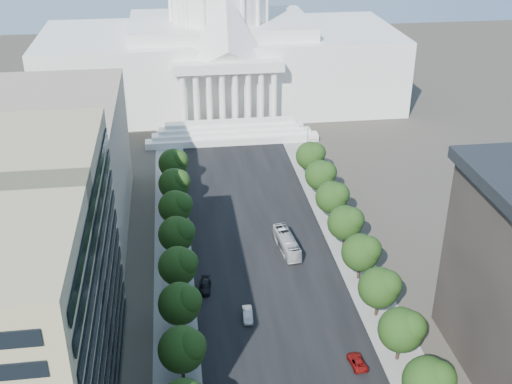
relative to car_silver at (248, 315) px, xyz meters
name	(u,v)px	position (x,y,z in m)	size (l,w,h in m)	color
road_asphalt	(258,239)	(5.76, 27.85, -0.82)	(30.00, 260.00, 0.01)	black
sidewalk_left	(173,245)	(-13.24, 27.85, -0.82)	(8.00, 260.00, 0.02)	gray
sidewalk_right	(341,233)	(24.76, 27.85, -0.82)	(8.00, 260.00, 0.02)	gray
capitol	(220,46)	(5.76, 122.74, 19.19)	(120.00, 56.00, 73.00)	white
office_block_left_far	(34,172)	(-42.24, 37.85, 14.18)	(38.00, 52.00, 30.00)	gray
tree_l_d	(184,348)	(-11.90, -14.34, 5.63)	(7.79, 7.60, 9.97)	#33261C
tree_l_e	(181,303)	(-11.90, -2.34, 5.63)	(7.79, 7.60, 9.97)	#33261C
tree_l_f	(180,265)	(-11.90, 9.66, 5.63)	(7.79, 7.60, 9.97)	#33261C
tree_l_g	(178,233)	(-11.90, 21.66, 5.63)	(7.79, 7.60, 9.97)	#33261C
tree_l_h	(177,206)	(-11.90, 33.66, 5.63)	(7.79, 7.60, 9.97)	#33261C
tree_l_i	(175,183)	(-11.90, 45.66, 5.63)	(7.79, 7.60, 9.97)	#33261C
tree_l_j	(174,163)	(-11.90, 57.66, 5.63)	(7.79, 7.60, 9.97)	#33261C
tree_r_c	(430,381)	(24.10, -26.34, 5.63)	(7.79, 7.60, 9.97)	#33261C
tree_r_d	(403,329)	(24.10, -14.34, 5.63)	(7.79, 7.60, 9.97)	#33261C
tree_r_e	(381,287)	(24.10, -2.34, 5.63)	(7.79, 7.60, 9.97)	#33261C
tree_r_f	(362,252)	(24.10, 9.66, 5.63)	(7.79, 7.60, 9.97)	#33261C
tree_r_g	(347,222)	(24.10, 21.66, 5.63)	(7.79, 7.60, 9.97)	#33261C
tree_r_h	(333,196)	(24.10, 33.66, 5.63)	(7.79, 7.60, 9.97)	#33261C
tree_r_i	(322,174)	(24.10, 45.66, 5.63)	(7.79, 7.60, 9.97)	#33261C
tree_r_j	(312,155)	(24.10, 57.66, 5.63)	(7.79, 7.60, 9.97)	#33261C
streetlight_c	(389,288)	(25.67, -2.15, 5.00)	(2.61, 0.44, 9.00)	gray
streetlight_d	(352,221)	(25.67, 22.85, 5.00)	(2.61, 0.44, 9.00)	gray
streetlight_e	(326,173)	(25.67, 47.85, 5.00)	(2.61, 0.44, 9.00)	gray
streetlight_f	(306,136)	(25.67, 72.85, 5.00)	(2.61, 0.44, 9.00)	gray
car_silver	(248,315)	(0.00, 0.00, 0.00)	(1.74, 4.99, 1.65)	#B7BBBF
car_red	(357,362)	(16.61, -14.76, -0.11)	(2.37, 5.13, 1.43)	maroon
car_dark_b	(205,286)	(-7.23, 9.99, -0.02)	(2.24, 5.52, 1.60)	black
city_bus	(287,243)	(11.28, 22.46, 0.96)	(2.99, 12.78, 3.56)	silver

